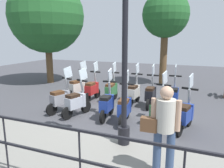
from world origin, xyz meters
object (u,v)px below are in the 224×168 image
tree_large (47,16)px  scooter_far_2 (134,92)px  scooter_near_4 (76,102)px  scooter_near_3 (107,104)px  pedestrian_with_bag (164,125)px  scooter_near_2 (125,107)px  tree_distant (166,16)px  scooter_near_0 (185,114)px  scooter_far_0 (174,95)px  lamp_post_near (125,58)px  scooter_near_1 (159,108)px  scooter_far_3 (111,90)px  scooter_far_4 (92,89)px  scooter_far_5 (78,87)px  scooter_near_5 (61,99)px  scooter_far_1 (151,94)px

tree_large → scooter_far_2: bearing=-112.1°
scooter_near_4 → scooter_near_3: bearing=-64.6°
pedestrian_with_bag → scooter_near_3: pedestrian_with_bag is taller
tree_large → scooter_near_2: bearing=-125.5°
pedestrian_with_bag → scooter_near_2: pedestrian_with_bag is taller
tree_distant → scooter_near_4: size_ratio=3.12×
scooter_near_0 → scooter_near_3: 2.31m
scooter_near_3 → tree_distant: bearing=-13.0°
scooter_far_0 → tree_distant: bearing=11.6°
tree_distant → scooter_near_2: bearing=178.0°
lamp_post_near → scooter_near_1: size_ratio=2.83×
scooter_far_3 → scooter_far_4: (-0.12, 0.78, 0.00)m
scooter_near_1 → scooter_far_5: size_ratio=1.00×
scooter_near_2 → scooter_far_4: (1.76, 1.95, 0.00)m
pedestrian_with_bag → scooter_near_0: size_ratio=1.03×
scooter_near_2 → scooter_near_4: (-0.01, 1.62, 0.00)m
tree_distant → scooter_near_5: (-5.69, 2.49, -3.08)m
scooter_near_1 → scooter_far_3: (1.60, 2.12, 0.00)m
tree_distant → scooter_far_3: tree_distant is taller
scooter_far_5 → scooter_far_2: bearing=-72.5°
scooter_near_0 → scooter_near_2: (-0.05, 1.69, 0.00)m
scooter_far_1 → scooter_far_3: 1.56m
scooter_near_4 → scooter_far_1: size_ratio=1.00×
pedestrian_with_bag → scooter_near_3: bearing=37.6°
scooter_near_5 → scooter_far_1: size_ratio=1.00×
pedestrian_with_bag → scooter_near_1: bearing=8.4°
pedestrian_with_bag → scooter_far_0: size_ratio=1.03×
scooter_near_2 → scooter_near_3: same height
scooter_near_4 → scooter_far_0: (1.97, -2.82, 0.00)m
lamp_post_near → scooter_near_2: bearing=17.7°
scooter_near_5 → tree_distant: bearing=-6.5°
scooter_near_1 → scooter_far_3: bearing=65.9°
scooter_near_1 → scooter_near_4: bearing=109.4°
pedestrian_with_bag → scooter_near_1: (2.61, 0.49, -0.60)m
tree_large → scooter_far_2: size_ratio=3.63×
lamp_post_near → scooter_far_0: (3.45, -0.72, -1.60)m
tree_large → scooter_far_2: tree_large is taller
scooter_far_0 → scooter_near_4: bearing=122.2°
lamp_post_near → scooter_far_0: lamp_post_near is taller
scooter_far_2 → scooter_far_3: same height
tree_large → scooter_far_0: bearing=-107.2°
scooter_near_5 → scooter_far_3: bearing=-15.4°
scooter_far_3 → scooter_far_5: bearing=89.5°
scooter_near_2 → scooter_far_3: size_ratio=1.00×
lamp_post_near → scooter_far_5: size_ratio=2.83×
tree_distant → scooter_far_5: bearing=144.0°
scooter_far_4 → pedestrian_with_bag: bearing=-138.0°
pedestrian_with_bag → tree_large: tree_large is taller
tree_large → scooter_near_5: 6.14m
pedestrian_with_bag → scooter_far_4: 5.36m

